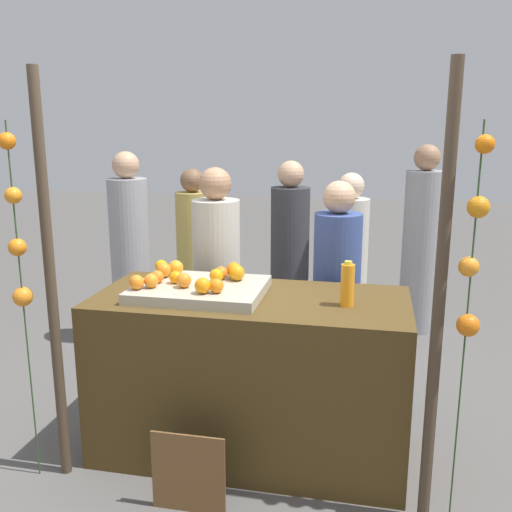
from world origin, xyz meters
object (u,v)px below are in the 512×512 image
Objects in this scene: orange_0 at (237,273)px; juice_bottle at (348,285)px; stall_counter at (251,375)px; orange_1 at (184,280)px; vendor_left at (217,292)px; vendor_right at (336,306)px; chalkboard_sign at (189,474)px.

orange_0 is 0.66m from juice_bottle.
orange_1 is at bearing -164.48° from stall_counter.
vendor_right is at bearing -2.71° from vendor_left.
vendor_left is at bearing 119.89° from stall_counter.
stall_counter is 0.68m from orange_1.
orange_0 is 1.11× the size of orange_1.
vendor_right reaches higher than orange_1.
vendor_left reaches higher than juice_bottle.
vendor_right is (0.54, 0.53, -0.33)m from orange_0.
vendor_left is (-0.28, 0.57, -0.30)m from orange_0.
orange_0 is at bearing 135.55° from stall_counter.
juice_bottle reaches higher than orange_1.
juice_bottle reaches higher than chalkboard_sign.
chalkboard_sign is at bearing -116.55° from vendor_right.
stall_counter is 0.69m from chalkboard_sign.
stall_counter is 0.81m from vendor_right.
stall_counter is 0.82m from vendor_left.
chalkboard_sign is at bearing -71.19° from orange_1.
vendor_left is (-0.03, 0.77, -0.30)m from orange_1.
orange_1 is 0.19× the size of chalkboard_sign.
orange_1 is at bearing -87.75° from vendor_left.
vendor_left is at bearing 141.80° from juice_bottle.
vendor_right is at bearing 42.64° from orange_1.
orange_0 is at bearing 83.68° from chalkboard_sign.
chalkboard_sign is (-0.72, -0.55, -0.86)m from juice_bottle.
vendor_left is 1.04× the size of vendor_right.
juice_bottle is (0.64, -0.16, 0.01)m from orange_0.
juice_bottle is 0.16× the size of vendor_right.
juice_bottle is 1.22m from vendor_left.
juice_bottle is at bearing 2.80° from orange_1.
juice_bottle is 0.78m from vendor_right.
vendor_right reaches higher than juice_bottle.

